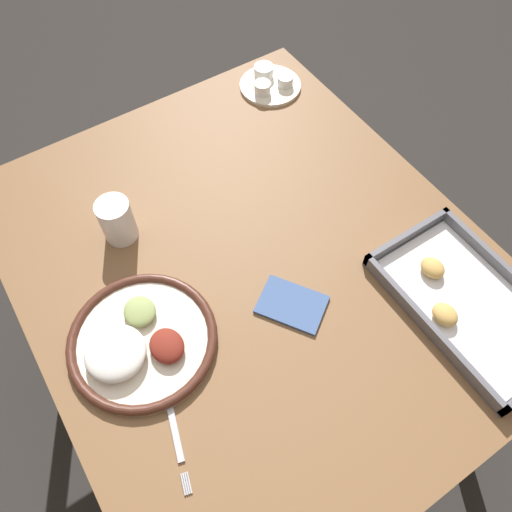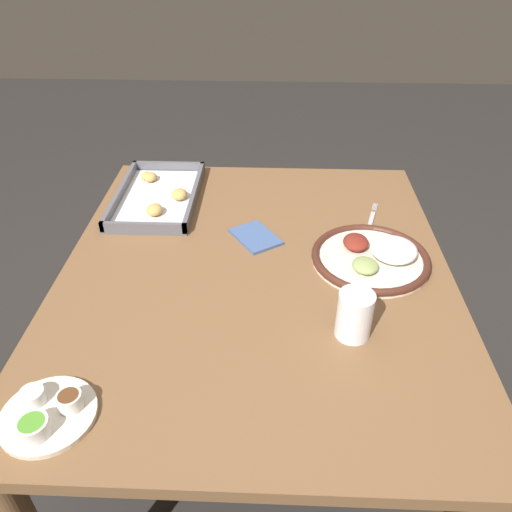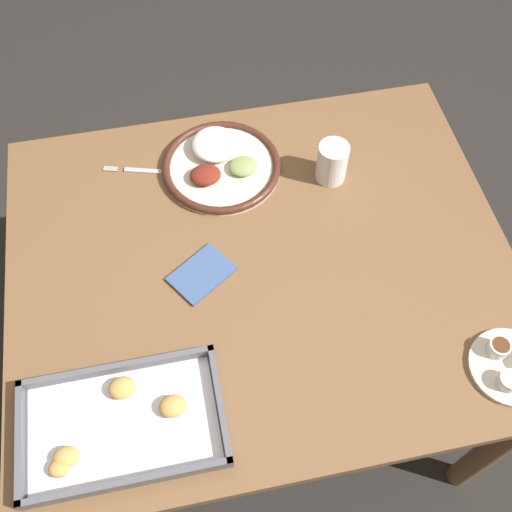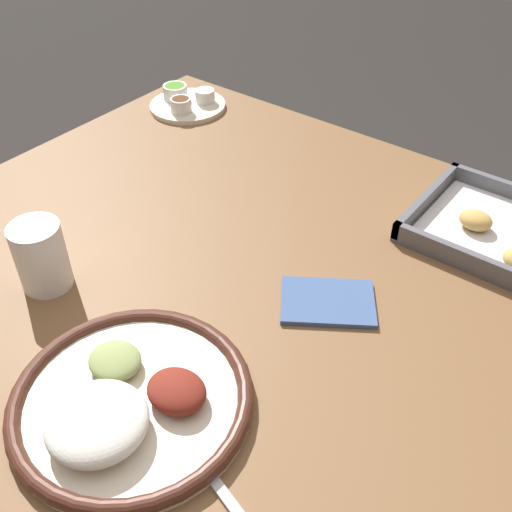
{
  "view_description": "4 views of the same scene",
  "coord_description": "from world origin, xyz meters",
  "px_view_note": "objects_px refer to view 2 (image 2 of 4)",
  "views": [
    {
      "loc": [
        0.48,
        -0.3,
        1.64
      ],
      "look_at": [
        0.01,
        0.0,
        0.75
      ],
      "focal_mm": 35.0,
      "sensor_mm": 36.0,
      "label": 1
    },
    {
      "loc": [
        -0.97,
        -0.04,
        1.45
      ],
      "look_at": [
        0.01,
        0.0,
        0.75
      ],
      "focal_mm": 35.0,
      "sensor_mm": 36.0,
      "label": 2
    },
    {
      "loc": [
        0.15,
        0.67,
        1.87
      ],
      "look_at": [
        0.01,
        0.0,
        0.75
      ],
      "focal_mm": 42.0,
      "sensor_mm": 36.0,
      "label": 3
    },
    {
      "loc": [
        0.43,
        -0.54,
        1.32
      ],
      "look_at": [
        0.01,
        0.0,
        0.75
      ],
      "focal_mm": 42.0,
      "sensor_mm": 36.0,
      "label": 4
    }
  ],
  "objects_px": {
    "dinner_plate": "(373,256)",
    "baking_tray": "(158,196)",
    "saucer_plate": "(47,413)",
    "fork": "(370,224)",
    "drinking_cup": "(355,315)",
    "napkin": "(255,237)"
  },
  "relations": [
    {
      "from": "baking_tray",
      "to": "drinking_cup",
      "type": "bearing_deg",
      "value": -136.87
    },
    {
      "from": "fork",
      "to": "saucer_plate",
      "type": "height_order",
      "value": "saucer_plate"
    },
    {
      "from": "dinner_plate",
      "to": "drinking_cup",
      "type": "bearing_deg",
      "value": 162.48
    },
    {
      "from": "baking_tray",
      "to": "napkin",
      "type": "bearing_deg",
      "value": -123.45
    },
    {
      "from": "fork",
      "to": "saucer_plate",
      "type": "bearing_deg",
      "value": 151.5
    },
    {
      "from": "fork",
      "to": "baking_tray",
      "type": "height_order",
      "value": "baking_tray"
    },
    {
      "from": "saucer_plate",
      "to": "drinking_cup",
      "type": "height_order",
      "value": "drinking_cup"
    },
    {
      "from": "dinner_plate",
      "to": "baking_tray",
      "type": "height_order",
      "value": "dinner_plate"
    },
    {
      "from": "saucer_plate",
      "to": "drinking_cup",
      "type": "bearing_deg",
      "value": -67.36
    },
    {
      "from": "baking_tray",
      "to": "napkin",
      "type": "distance_m",
      "value": 0.36
    },
    {
      "from": "dinner_plate",
      "to": "baking_tray",
      "type": "xyz_separation_m",
      "value": [
        0.29,
        0.6,
        -0.0
      ]
    },
    {
      "from": "drinking_cup",
      "to": "napkin",
      "type": "xyz_separation_m",
      "value": [
        0.35,
        0.21,
        -0.05
      ]
    },
    {
      "from": "dinner_plate",
      "to": "fork",
      "type": "height_order",
      "value": "dinner_plate"
    },
    {
      "from": "dinner_plate",
      "to": "saucer_plate",
      "type": "xyz_separation_m",
      "value": [
        -0.49,
        0.63,
        -0.0
      ]
    },
    {
      "from": "dinner_plate",
      "to": "fork",
      "type": "xyz_separation_m",
      "value": [
        0.17,
        -0.02,
        -0.01
      ]
    },
    {
      "from": "fork",
      "to": "baking_tray",
      "type": "xyz_separation_m",
      "value": [
        0.12,
        0.62,
        0.01
      ]
    },
    {
      "from": "drinking_cup",
      "to": "dinner_plate",
      "type": "bearing_deg",
      "value": -17.52
    },
    {
      "from": "saucer_plate",
      "to": "drinking_cup",
      "type": "relative_size",
      "value": 1.6
    },
    {
      "from": "fork",
      "to": "drinking_cup",
      "type": "relative_size",
      "value": 1.97
    },
    {
      "from": "dinner_plate",
      "to": "baking_tray",
      "type": "relative_size",
      "value": 0.75
    },
    {
      "from": "saucer_plate",
      "to": "dinner_plate",
      "type": "bearing_deg",
      "value": -52.33
    },
    {
      "from": "fork",
      "to": "drinking_cup",
      "type": "distance_m",
      "value": 0.45
    }
  ]
}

